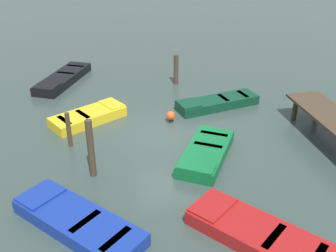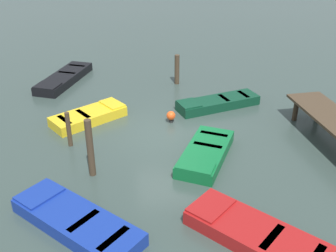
% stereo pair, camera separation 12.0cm
% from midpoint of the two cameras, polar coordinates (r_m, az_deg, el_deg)
% --- Properties ---
extents(ground_plane, '(80.00, 80.00, 0.00)m').
position_cam_midpoint_polar(ground_plane, '(15.24, 0.22, -1.17)').
color(ground_plane, '#33423D').
extents(rowboat_green, '(3.36, 2.52, 0.46)m').
position_cam_midpoint_polar(rowboat_green, '(13.70, 5.61, -3.87)').
color(rowboat_green, '#0F602D').
rests_on(rowboat_green, ground_plane).
extents(rowboat_yellow, '(2.69, 3.14, 0.46)m').
position_cam_midpoint_polar(rowboat_yellow, '(16.45, -10.99, 1.42)').
color(rowboat_yellow, gold).
rests_on(rowboat_yellow, ground_plane).
extents(rowboat_dark_green, '(2.09, 3.77, 0.46)m').
position_cam_midpoint_polar(rowboat_dark_green, '(17.45, 7.26, 3.31)').
color(rowboat_dark_green, '#0C3823').
rests_on(rowboat_dark_green, ground_plane).
extents(rowboat_blue, '(3.58, 3.73, 0.46)m').
position_cam_midpoint_polar(rowboat_blue, '(11.13, -12.72, -13.04)').
color(rowboat_blue, navy).
rests_on(rowboat_blue, ground_plane).
extents(rowboat_black, '(4.20, 2.54, 0.46)m').
position_cam_midpoint_polar(rowboat_black, '(20.69, -14.44, 6.61)').
color(rowboat_black, black).
rests_on(rowboat_black, ground_plane).
extents(rowboat_red, '(3.74, 3.70, 0.46)m').
position_cam_midpoint_polar(rowboat_red, '(10.71, 13.21, -15.04)').
color(rowboat_red, maroon).
rests_on(rowboat_red, ground_plane).
extents(mooring_piling_near_left, '(0.24, 0.24, 1.47)m').
position_cam_midpoint_polar(mooring_piling_near_left, '(19.71, 1.46, 8.05)').
color(mooring_piling_near_left, '#423323').
rests_on(mooring_piling_near_left, ground_plane).
extents(mooring_piling_far_left, '(0.16, 0.16, 1.32)m').
position_cam_midpoint_polar(mooring_piling_far_left, '(14.60, -13.73, -0.47)').
color(mooring_piling_far_left, '#423323').
rests_on(mooring_piling_far_left, ground_plane).
extents(mooring_piling_center, '(0.22, 0.22, 1.97)m').
position_cam_midpoint_polar(mooring_piling_center, '(12.64, -10.76, -3.13)').
color(mooring_piling_center, '#423323').
rests_on(mooring_piling_center, ground_plane).
extents(mooring_piling_far_right, '(0.18, 0.18, 1.35)m').
position_cam_midpoint_polar(mooring_piling_far_right, '(13.82, -10.82, -1.77)').
color(mooring_piling_far_right, '#423323').
rests_on(mooring_piling_far_right, ground_plane).
extents(marker_buoy, '(0.36, 0.36, 0.48)m').
position_cam_midpoint_polar(marker_buoy, '(15.99, 0.64, 1.45)').
color(marker_buoy, '#262626').
rests_on(marker_buoy, ground_plane).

